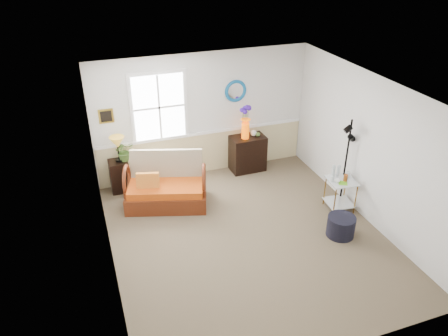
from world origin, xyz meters
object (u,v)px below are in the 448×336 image
object	(u,v)px
side_table	(340,195)
floor_lamp	(346,163)
cabinet	(247,153)
loveseat	(166,182)
ottoman	(341,226)
lamp_stand	(120,176)

from	to	relation	value
side_table	floor_lamp	size ratio (longest dim) A/B	0.36
cabinet	floor_lamp	distance (m)	2.25
loveseat	floor_lamp	bearing A→B (deg)	-1.36
ottoman	cabinet	bearing A→B (deg)	102.87
loveseat	side_table	bearing A→B (deg)	-5.13
side_table	ottoman	size ratio (longest dim) A/B	1.30
lamp_stand	ottoman	distance (m)	4.36
loveseat	lamp_stand	world-z (taller)	loveseat
side_table	loveseat	bearing A→B (deg)	157.45
lamp_stand	ottoman	xyz separation A→B (m)	(3.36, -2.77, -0.15)
loveseat	cabinet	size ratio (longest dim) A/B	1.91
side_table	ottoman	world-z (taller)	side_table
floor_lamp	ottoman	bearing A→B (deg)	-120.66
loveseat	floor_lamp	world-z (taller)	floor_lamp
lamp_stand	side_table	distance (m)	4.31
loveseat	lamp_stand	xyz separation A→B (m)	(-0.77, 0.81, -0.16)
loveseat	floor_lamp	xyz separation A→B (m)	(3.16, -1.08, 0.38)
cabinet	floor_lamp	world-z (taller)	floor_lamp
lamp_stand	cabinet	bearing A→B (deg)	-0.84
cabinet	ottoman	distance (m)	2.81
floor_lamp	lamp_stand	bearing A→B (deg)	156.32
loveseat	lamp_stand	bearing A→B (deg)	150.68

